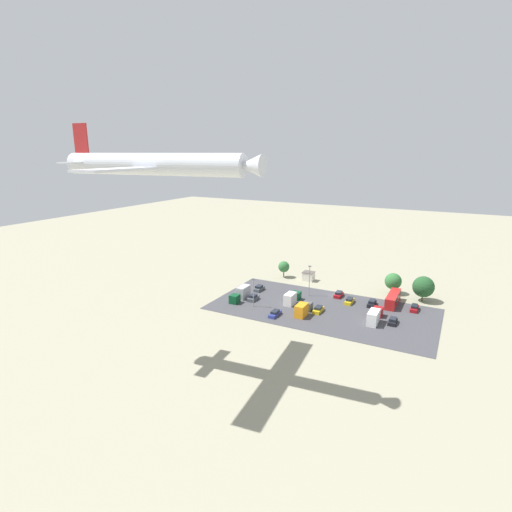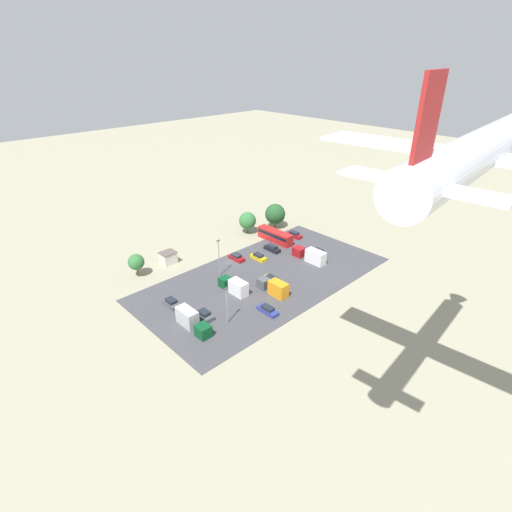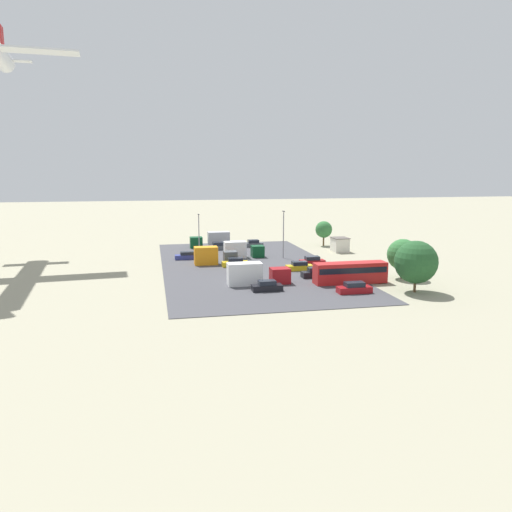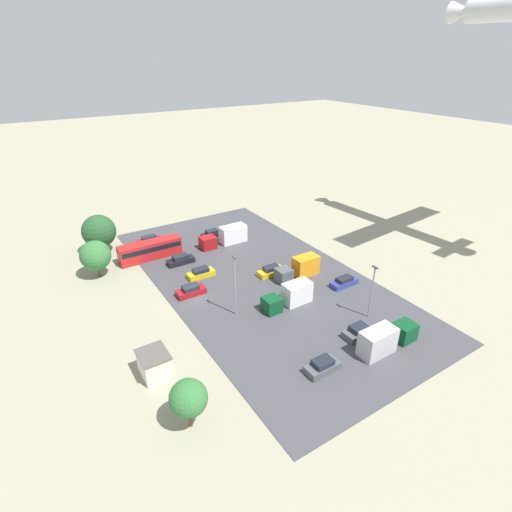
{
  "view_description": "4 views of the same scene",
  "coord_description": "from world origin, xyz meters",
  "px_view_note": "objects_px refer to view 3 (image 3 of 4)",
  "views": [
    {
      "loc": [
        -30.8,
        107.59,
        40.64
      ],
      "look_at": [
        8.41,
        33.15,
        18.71
      ],
      "focal_mm": 28.0,
      "sensor_mm": 36.0,
      "label": 1
    },
    {
      "loc": [
        55.98,
        67.08,
        46.58
      ],
      "look_at": [
        4.08,
        12.66,
        7.73
      ],
      "focal_mm": 28.0,
      "sensor_mm": 36.0,
      "label": 2
    },
    {
      "loc": [
        -84.32,
        27.62,
        16.67
      ],
      "look_at": [
        -1.35,
        10.26,
        2.06
      ],
      "focal_mm": 35.0,
      "sensor_mm": 36.0,
      "label": 3
    },
    {
      "loc": [
        46.88,
        -18.97,
        32.66
      ],
      "look_at": [
        -1.36,
        11.7,
        3.33
      ],
      "focal_mm": 28.0,
      "sensor_mm": 36.0,
      "label": 4
    }
  ],
  "objects_px": {
    "parked_car_0": "(218,247)",
    "parked_car_7": "(253,244)",
    "parked_car_4": "(235,263)",
    "parked_truck_0": "(255,274)",
    "parked_truck_1": "(241,250)",
    "parked_truck_2": "(213,256)",
    "parked_car_2": "(316,273)",
    "parked_car_6": "(312,261)",
    "shed_building": "(340,245)",
    "parked_car_8": "(299,267)",
    "bus": "(350,272)",
    "parked_car_3": "(187,256)",
    "parked_truck_3": "(212,240)",
    "parked_car_5": "(267,286)",
    "parked_car_1": "(354,288)"
  },
  "relations": [
    {
      "from": "parked_car_1",
      "to": "parked_truck_1",
      "type": "bearing_deg",
      "value": -161.72
    },
    {
      "from": "parked_car_1",
      "to": "parked_car_5",
      "type": "relative_size",
      "value": 1.11
    },
    {
      "from": "parked_truck_1",
      "to": "parked_car_7",
      "type": "bearing_deg",
      "value": 158.92
    },
    {
      "from": "parked_car_0",
      "to": "parked_car_4",
      "type": "height_order",
      "value": "parked_car_0"
    },
    {
      "from": "parked_car_3",
      "to": "shed_building",
      "type": "bearing_deg",
      "value": 94.98
    },
    {
      "from": "parked_car_8",
      "to": "parked_truck_1",
      "type": "bearing_deg",
      "value": -152.69
    },
    {
      "from": "parked_truck_1",
      "to": "parked_car_0",
      "type": "bearing_deg",
      "value": -163.6
    },
    {
      "from": "parked_car_0",
      "to": "parked_truck_1",
      "type": "height_order",
      "value": "parked_truck_1"
    },
    {
      "from": "parked_car_2",
      "to": "parked_car_8",
      "type": "distance_m",
      "value": 5.99
    },
    {
      "from": "parked_car_0",
      "to": "parked_car_7",
      "type": "relative_size",
      "value": 0.97
    },
    {
      "from": "parked_car_4",
      "to": "parked_truck_3",
      "type": "xyz_separation_m",
      "value": [
        22.66,
        1.26,
        0.91
      ]
    },
    {
      "from": "parked_car_7",
      "to": "parked_car_8",
      "type": "height_order",
      "value": "parked_car_7"
    },
    {
      "from": "parked_car_0",
      "to": "parked_car_7",
      "type": "distance_m",
      "value": 8.36
    },
    {
      "from": "parked_truck_1",
      "to": "parked_truck_2",
      "type": "bearing_deg",
      "value": -47.25
    },
    {
      "from": "parked_car_0",
      "to": "parked_car_4",
      "type": "xyz_separation_m",
      "value": [
        -19.17,
        -0.43,
        -0.04
      ]
    },
    {
      "from": "shed_building",
      "to": "parked_car_5",
      "type": "bearing_deg",
      "value": 143.35
    },
    {
      "from": "bus",
      "to": "parked_car_1",
      "type": "bearing_deg",
      "value": 163.14
    },
    {
      "from": "parked_car_2",
      "to": "parked_truck_1",
      "type": "xyz_separation_m",
      "value": [
        20.11,
        8.32,
        0.77
      ]
    },
    {
      "from": "parked_car_2",
      "to": "parked_car_5",
      "type": "xyz_separation_m",
      "value": [
        -7.06,
        9.58,
        -0.05
      ]
    },
    {
      "from": "parked_truck_3",
      "to": "parked_car_4",
      "type": "bearing_deg",
      "value": -176.82
    },
    {
      "from": "parked_car_7",
      "to": "parked_truck_0",
      "type": "relative_size",
      "value": 0.45
    },
    {
      "from": "parked_car_2",
      "to": "parked_truck_0",
      "type": "height_order",
      "value": "parked_truck_0"
    },
    {
      "from": "parked_car_5",
      "to": "parked_car_8",
      "type": "bearing_deg",
      "value": 146.47
    },
    {
      "from": "parked_car_1",
      "to": "parked_car_6",
      "type": "height_order",
      "value": "parked_car_6"
    },
    {
      "from": "shed_building",
      "to": "parked_truck_3",
      "type": "xyz_separation_m",
      "value": [
        10.96,
        25.16,
        0.13
      ]
    },
    {
      "from": "parked_car_2",
      "to": "parked_truck_1",
      "type": "relative_size",
      "value": 0.61
    },
    {
      "from": "parked_car_8",
      "to": "parked_truck_2",
      "type": "xyz_separation_m",
      "value": [
        8.45,
        13.56,
        0.83
      ]
    },
    {
      "from": "parked_car_3",
      "to": "parked_truck_3",
      "type": "xyz_separation_m",
      "value": [
        13.72,
        -6.41,
        0.94
      ]
    },
    {
      "from": "parked_car_4",
      "to": "parked_car_7",
      "type": "height_order",
      "value": "parked_car_7"
    },
    {
      "from": "parked_car_0",
      "to": "parked_car_6",
      "type": "relative_size",
      "value": 0.92
    },
    {
      "from": "parked_car_6",
      "to": "parked_truck_0",
      "type": "relative_size",
      "value": 0.47
    },
    {
      "from": "parked_truck_1",
      "to": "parked_truck_3",
      "type": "height_order",
      "value": "parked_truck_3"
    },
    {
      "from": "bus",
      "to": "parked_car_4",
      "type": "bearing_deg",
      "value": 41.86
    },
    {
      "from": "parked_car_0",
      "to": "parked_truck_2",
      "type": "relative_size",
      "value": 0.53
    },
    {
      "from": "parked_car_4",
      "to": "parked_truck_3",
      "type": "height_order",
      "value": "parked_truck_3"
    },
    {
      "from": "parked_car_4",
      "to": "parked_truck_1",
      "type": "bearing_deg",
      "value": -17.16
    },
    {
      "from": "parked_car_8",
      "to": "bus",
      "type": "bearing_deg",
      "value": 23.2
    },
    {
      "from": "parked_truck_2",
      "to": "parked_car_3",
      "type": "bearing_deg",
      "value": -145.76
    },
    {
      "from": "parked_truck_1",
      "to": "parked_truck_3",
      "type": "distance_m",
      "value": 14.56
    },
    {
      "from": "parked_car_2",
      "to": "parked_car_1",
      "type": "bearing_deg",
      "value": 9.83
    },
    {
      "from": "parked_truck_2",
      "to": "parked_truck_3",
      "type": "xyz_separation_m",
      "value": [
        19.77,
        -2.29,
        0.08
      ]
    },
    {
      "from": "parked_car_4",
      "to": "parked_truck_1",
      "type": "distance_m",
      "value": 9.09
    },
    {
      "from": "parked_car_4",
      "to": "parked_truck_0",
      "type": "xyz_separation_m",
      "value": [
        -14.33,
        -0.52,
        0.87
      ]
    },
    {
      "from": "parked_car_1",
      "to": "parked_truck_3",
      "type": "bearing_deg",
      "value": -162.53
    },
    {
      "from": "shed_building",
      "to": "bus",
      "type": "height_order",
      "value": "bus"
    },
    {
      "from": "shed_building",
      "to": "parked_car_4",
      "type": "height_order",
      "value": "shed_building"
    },
    {
      "from": "shed_building",
      "to": "parked_truck_1",
      "type": "relative_size",
      "value": 0.49
    },
    {
      "from": "parked_car_7",
      "to": "parked_truck_1",
      "type": "bearing_deg",
      "value": 158.92
    },
    {
      "from": "parked_car_5",
      "to": "parked_truck_2",
      "type": "xyz_separation_m",
      "value": [
        21.42,
        4.96,
        0.85
      ]
    },
    {
      "from": "parked_car_2",
      "to": "shed_building",
      "type": "bearing_deg",
      "value": 150.88
    }
  ]
}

